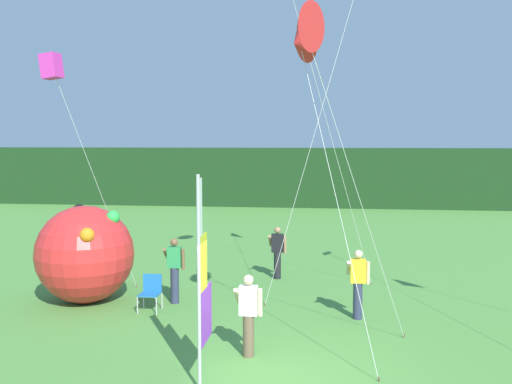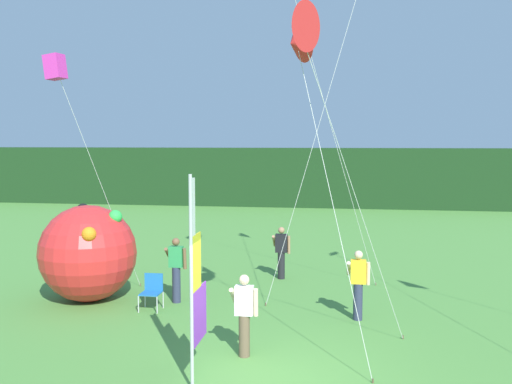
{
  "view_description": "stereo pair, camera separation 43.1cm",
  "coord_description": "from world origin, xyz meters",
  "views": [
    {
      "loc": [
        0.98,
        -9.89,
        4.27
      ],
      "look_at": [
        -0.74,
        3.82,
        3.02
      ],
      "focal_mm": 40.79,
      "sensor_mm": 36.0,
      "label": 1
    },
    {
      "loc": [
        1.41,
        -9.83,
        4.27
      ],
      "look_at": [
        -0.74,
        3.82,
        3.02
      ],
      "focal_mm": 40.79,
      "sensor_mm": 36.0,
      "label": 2
    }
  ],
  "objects": [
    {
      "name": "ground_plane",
      "position": [
        0.0,
        0.0,
        0.0
      ],
      "size": [
        120.0,
        120.0,
        0.0
      ],
      "primitive_type": "plane",
      "color": "#518E3D"
    },
    {
      "name": "distant_treeline",
      "position": [
        0.0,
        27.56,
        1.87
      ],
      "size": [
        80.0,
        2.4,
        3.74
      ],
      "primitive_type": "cube",
      "color": "#193819",
      "rests_on": "ground"
    },
    {
      "name": "banner_flag",
      "position": [
        -1.17,
        -0.2,
        1.77
      ],
      "size": [
        0.06,
        1.03,
        3.7
      ],
      "color": "#B7B7BC",
      "rests_on": "ground"
    },
    {
      "name": "person_near_banner",
      "position": [
        -2.99,
        4.64,
        0.92
      ],
      "size": [
        0.55,
        0.48,
        1.72
      ],
      "color": "#2D334C",
      "rests_on": "ground"
    },
    {
      "name": "person_mid_field",
      "position": [
        1.7,
        3.88,
        0.89
      ],
      "size": [
        0.55,
        0.48,
        1.67
      ],
      "color": "#2D334C",
      "rests_on": "ground"
    },
    {
      "name": "person_far_left",
      "position": [
        -0.56,
        1.15,
        0.87
      ],
      "size": [
        0.55,
        0.48,
        1.64
      ],
      "color": "brown",
      "rests_on": "ground"
    },
    {
      "name": "person_far_right",
      "position": [
        -0.56,
        7.67,
        0.86
      ],
      "size": [
        0.55,
        0.48,
        1.61
      ],
      "color": "black",
      "rests_on": "ground"
    },
    {
      "name": "inflatable_balloon",
      "position": [
        -5.35,
        4.44,
        1.29
      ],
      "size": [
        2.56,
        2.56,
        2.56
      ],
      "color": "red",
      "rests_on": "ground"
    },
    {
      "name": "folding_chair",
      "position": [
        -3.42,
        3.95,
        0.51
      ],
      "size": [
        0.51,
        0.51,
        0.89
      ],
      "color": "#BCBCC1",
      "rests_on": "ground"
    },
    {
      "name": "kite_red_delta_1",
      "position": [
        0.39,
        1.79,
        6.15
      ],
      "size": [
        1.93,
        2.01,
        6.59
      ],
      "color": "brown",
      "rests_on": "ground"
    },
    {
      "name": "kite_magenta_box_2",
      "position": [
        -6.06,
        4.36,
        6.11
      ],
      "size": [
        1.83,
        2.0,
        6.47
      ],
      "color": "brown",
      "rests_on": "ground"
    },
    {
      "name": "kite_red_delta_4",
      "position": [
        0.51,
        0.87,
        6.29
      ],
      "size": [
        2.53,
        2.29,
        6.77
      ],
      "color": "brown",
      "rests_on": "ground"
    }
  ]
}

